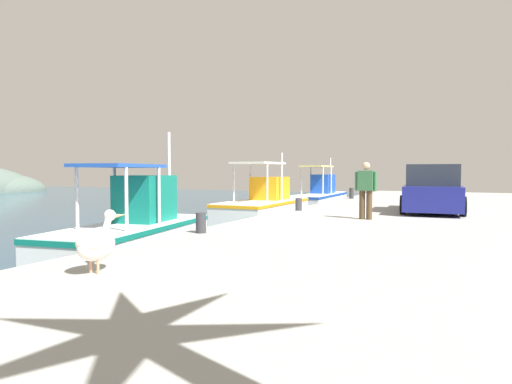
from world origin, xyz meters
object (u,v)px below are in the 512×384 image
object	(u,v)px
fishing_boat_fourth	(320,197)
mooring_bollard_second	(299,204)
fishing_boat_third	(264,206)
mooring_bollard_nearest	(201,223)
fishing_boat_second	(134,229)
parked_car	(432,190)
mooring_bollard_third	(351,193)
fisherman_standing	(366,188)
pelican	(96,243)

from	to	relation	value
fishing_boat_fourth	mooring_bollard_second	size ratio (longest dim) A/B	15.22
fishing_boat_third	mooring_bollard_nearest	bearing A→B (deg)	-163.29
mooring_bollard_nearest	fishing_boat_fourth	bearing A→B (deg)	8.82
fishing_boat_second	mooring_bollard_second	distance (m)	5.97
parked_car	mooring_bollard_second	distance (m)	4.44
fishing_boat_fourth	mooring_bollard_second	world-z (taller)	fishing_boat_fourth
fishing_boat_second	mooring_bollard_third	world-z (taller)	fishing_boat_second
parked_car	fishing_boat_second	bearing A→B (deg)	136.48
mooring_bollard_second	fisherman_standing	bearing A→B (deg)	-122.94
fishing_boat_second	pelican	world-z (taller)	fishing_boat_second
mooring_bollard_third	mooring_bollard_nearest	bearing A→B (deg)	-180.00
fishing_boat_third	fisherman_standing	world-z (taller)	fishing_boat_third
parked_car	mooring_bollard_second	bearing A→B (deg)	110.03
fishing_boat_second	mooring_bollard_second	bearing A→B (deg)	-24.24
fishing_boat_fourth	pelican	distance (m)	20.24
fishing_boat_third	mooring_bollard_third	bearing A→B (deg)	-31.36
mooring_bollard_second	mooring_bollard_third	world-z (taller)	mooring_bollard_third
fishing_boat_fourth	mooring_bollard_third	xyz separation A→B (m)	(-2.75, -2.51, 0.40)
pelican	mooring_bollard_second	bearing A→B (deg)	4.87
fishing_boat_second	fishing_boat_fourth	size ratio (longest dim) A/B	0.87
mooring_bollard_third	fishing_boat_third	bearing A→B (deg)	148.64
fishing_boat_fourth	mooring_bollard_third	size ratio (longest dim) A/B	12.32
fishing_boat_third	pelican	bearing A→B (deg)	-164.51
fisherman_standing	mooring_bollard_nearest	bearing A→B (deg)	148.53
mooring_bollard_nearest	mooring_bollard_second	xyz separation A→B (m)	(6.04, -0.00, -0.01)
mooring_bollard_nearest	mooring_bollard_third	bearing A→B (deg)	0.00
parked_car	mooring_bollard_nearest	distance (m)	8.63
fishing_boat_third	mooring_bollard_nearest	distance (m)	9.41
parked_car	mooring_bollard_third	bearing A→B (deg)	35.17
pelican	parked_car	world-z (taller)	parked_car
fishing_boat_fourth	fisherman_standing	bearing A→B (deg)	-156.49
fishing_boat_second	mooring_bollard_nearest	bearing A→B (deg)	-104.05
mooring_bollard_nearest	mooring_bollard_second	world-z (taller)	mooring_bollard_nearest
fishing_boat_third	pelican	xyz separation A→B (m)	(-12.77, -3.54, 0.53)
fishing_boat_third	mooring_bollard_third	xyz separation A→B (m)	(4.44, -2.70, 0.40)
fishing_boat_second	fisherman_standing	size ratio (longest dim) A/B	3.57
fishing_boat_third	fisherman_standing	size ratio (longest dim) A/B	3.56
parked_car	mooring_bollard_nearest	world-z (taller)	parked_car
mooring_bollard_third	fishing_boat_second	bearing A→B (deg)	169.21
fishing_boat_fourth	fisherman_standing	distance (m)	12.98
fisherman_standing	parked_car	world-z (taller)	fisherman_standing
fishing_boat_third	parked_car	distance (m)	7.05
fishing_boat_fourth	pelican	world-z (taller)	fishing_boat_fourth
pelican	fishing_boat_second	bearing A→B (deg)	36.85
fishing_boat_third	mooring_bollard_third	distance (m)	5.21
fishing_boat_fourth	mooring_bollard_second	bearing A→B (deg)	-166.09
fishing_boat_fourth	mooring_bollard_nearest	xyz separation A→B (m)	(-16.19, -2.51, 0.36)
fisherman_standing	mooring_bollard_third	bearing A→B (deg)	16.20
fishing_boat_second	fisherman_standing	xyz separation A→B (m)	(3.72, -5.09, 1.02)
fisherman_standing	parked_car	bearing A→B (deg)	-24.92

